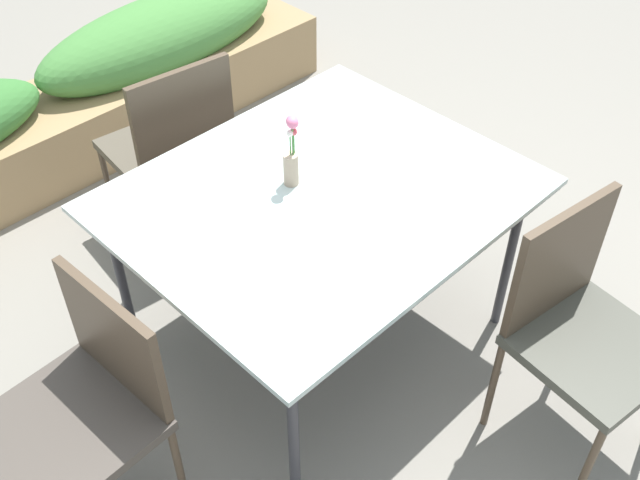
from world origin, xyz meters
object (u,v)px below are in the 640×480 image
(dining_table, at_px, (320,201))
(chair_far_side, at_px, (173,143))
(chair_end_left, at_px, (84,403))
(flower_vase, at_px, (291,154))
(planter_box, at_px, (48,113))
(chair_near_right, at_px, (580,321))

(dining_table, height_order, chair_far_side, chair_far_side)
(chair_end_left, relative_size, flower_vase, 3.14)
(chair_end_left, distance_m, flower_vase, 1.08)
(chair_far_side, height_order, planter_box, chair_far_side)
(dining_table, distance_m, planter_box, 1.92)
(flower_vase, xyz_separation_m, planter_box, (-0.11, 1.75, -0.59))
(dining_table, distance_m, chair_far_side, 0.93)
(chair_near_right, relative_size, planter_box, 0.28)
(chair_near_right, xyz_separation_m, planter_box, (-0.47, 2.78, -0.24))
(chair_far_side, xyz_separation_m, flower_vase, (-0.02, -0.80, 0.36))
(chair_far_side, bearing_deg, planter_box, 104.40)
(chair_end_left, bearing_deg, chair_far_side, -51.13)
(planter_box, bearing_deg, chair_near_right, -80.43)
(flower_vase, height_order, planter_box, flower_vase)
(chair_near_right, distance_m, planter_box, 2.83)
(dining_table, bearing_deg, chair_near_right, -70.37)
(planter_box, bearing_deg, chair_end_left, -115.67)
(chair_far_side, height_order, chair_near_right, chair_far_side)
(flower_vase, distance_m, planter_box, 1.85)
(chair_far_side, xyz_separation_m, planter_box, (-0.13, 0.95, -0.22))
(chair_near_right, distance_m, chair_end_left, 1.65)
(chair_near_right, xyz_separation_m, chair_end_left, (-1.36, 0.92, -0.04))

